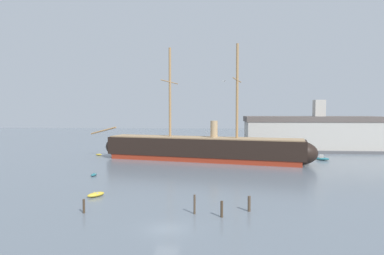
{
  "coord_description": "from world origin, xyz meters",
  "views": [
    {
      "loc": [
        5.19,
        -33.25,
        12.45
      ],
      "look_at": [
        -0.12,
        36.34,
        8.94
      ],
      "focal_mm": 30.29,
      "sensor_mm": 36.0,
      "label": 1
    }
  ],
  "objects_px": {
    "mooring_piling_left_pair": "(84,206)",
    "mooring_piling_right_pair": "(222,209)",
    "tall_ship": "(202,148)",
    "dinghy_mid_left": "(94,175)",
    "dinghy_far_left": "(99,154)",
    "mooring_piling_midwater": "(195,204)",
    "seagull_in_flight": "(224,81)",
    "mooring_piling_nearest": "(249,204)",
    "dinghy_foreground_left": "(96,194)",
    "dockside_warehouse_right": "(310,133)",
    "motorboat_far_right": "(322,158)",
    "sailboat_distant_centre": "(206,151)"
  },
  "relations": [
    {
      "from": "sailboat_distant_centre",
      "to": "seagull_in_flight",
      "type": "xyz_separation_m",
      "value": [
        4.23,
        -47.61,
        16.3
      ]
    },
    {
      "from": "seagull_in_flight",
      "to": "mooring_piling_nearest",
      "type": "bearing_deg",
      "value": -68.98
    },
    {
      "from": "mooring_piling_left_pair",
      "to": "seagull_in_flight",
      "type": "xyz_separation_m",
      "value": [
        17.17,
        10.16,
        16.0
      ]
    },
    {
      "from": "dinghy_far_left",
      "to": "mooring_piling_left_pair",
      "type": "relative_size",
      "value": 1.26
    },
    {
      "from": "mooring_piling_left_pair",
      "to": "mooring_piling_midwater",
      "type": "height_order",
      "value": "mooring_piling_midwater"
    },
    {
      "from": "dinghy_far_left",
      "to": "mooring_piling_midwater",
      "type": "relative_size",
      "value": 0.92
    },
    {
      "from": "dinghy_mid_left",
      "to": "mooring_piling_left_pair",
      "type": "height_order",
      "value": "mooring_piling_left_pair"
    },
    {
      "from": "mooring_piling_nearest",
      "to": "dockside_warehouse_right",
      "type": "distance_m",
      "value": 69.68
    },
    {
      "from": "dinghy_far_left",
      "to": "motorboat_far_right",
      "type": "distance_m",
      "value": 60.15
    },
    {
      "from": "dinghy_far_left",
      "to": "mooring_piling_right_pair",
      "type": "relative_size",
      "value": 1.12
    },
    {
      "from": "mooring_piling_right_pair",
      "to": "mooring_piling_midwater",
      "type": "height_order",
      "value": "mooring_piling_midwater"
    },
    {
      "from": "motorboat_far_right",
      "to": "sailboat_distant_centre",
      "type": "xyz_separation_m",
      "value": [
        -29.96,
        11.84,
        0.08
      ]
    },
    {
      "from": "tall_ship",
      "to": "dinghy_mid_left",
      "type": "bearing_deg",
      "value": -133.84
    },
    {
      "from": "dinghy_foreground_left",
      "to": "mooring_piling_left_pair",
      "type": "distance_m",
      "value": 7.73
    },
    {
      "from": "sailboat_distant_centre",
      "to": "mooring_piling_right_pair",
      "type": "relative_size",
      "value": 3.48
    },
    {
      "from": "dinghy_mid_left",
      "to": "motorboat_far_right",
      "type": "height_order",
      "value": "motorboat_far_right"
    },
    {
      "from": "mooring_piling_left_pair",
      "to": "seagull_in_flight",
      "type": "bearing_deg",
      "value": 30.61
    },
    {
      "from": "motorboat_far_right",
      "to": "seagull_in_flight",
      "type": "bearing_deg",
      "value": -125.72
    },
    {
      "from": "mooring_piling_midwater",
      "to": "mooring_piling_right_pair",
      "type": "bearing_deg",
      "value": -15.9
    },
    {
      "from": "dinghy_mid_left",
      "to": "seagull_in_flight",
      "type": "bearing_deg",
      "value": -26.35
    },
    {
      "from": "mooring_piling_nearest",
      "to": "dockside_warehouse_right",
      "type": "xyz_separation_m",
      "value": [
        25.53,
        64.69,
        4.45
      ]
    },
    {
      "from": "mooring_piling_nearest",
      "to": "seagull_in_flight",
      "type": "distance_m",
      "value": 18.02
    },
    {
      "from": "tall_ship",
      "to": "dinghy_mid_left",
      "type": "relative_size",
      "value": 27.89
    },
    {
      "from": "sailboat_distant_centre",
      "to": "mooring_piling_midwater",
      "type": "bearing_deg",
      "value": -89.42
    },
    {
      "from": "motorboat_far_right",
      "to": "sailboat_distant_centre",
      "type": "height_order",
      "value": "sailboat_distant_centre"
    },
    {
      "from": "dinghy_mid_left",
      "to": "dinghy_far_left",
      "type": "xyz_separation_m",
      "value": [
        -9.59,
        28.43,
        -0.01
      ]
    },
    {
      "from": "mooring_piling_left_pair",
      "to": "mooring_piling_right_pair",
      "type": "distance_m",
      "value": 16.78
    },
    {
      "from": "dinghy_far_left",
      "to": "dockside_warehouse_right",
      "type": "relative_size",
      "value": 0.05
    },
    {
      "from": "motorboat_far_right",
      "to": "sailboat_distant_centre",
      "type": "bearing_deg",
      "value": 158.44
    },
    {
      "from": "dinghy_far_left",
      "to": "sailboat_distant_centre",
      "type": "bearing_deg",
      "value": 13.11
    },
    {
      "from": "tall_ship",
      "to": "dockside_warehouse_right",
      "type": "xyz_separation_m",
      "value": [
        33.15,
        23.68,
        2.33
      ]
    },
    {
      "from": "dinghy_foreground_left",
      "to": "dockside_warehouse_right",
      "type": "relative_size",
      "value": 0.06
    },
    {
      "from": "dinghy_far_left",
      "to": "mooring_piling_midwater",
      "type": "xyz_separation_m",
      "value": [
        30.57,
        -50.09,
        0.94
      ]
    },
    {
      "from": "dinghy_mid_left",
      "to": "sailboat_distant_centre",
      "type": "bearing_deg",
      "value": 60.05
    },
    {
      "from": "mooring_piling_right_pair",
      "to": "mooring_piling_midwater",
      "type": "relative_size",
      "value": 0.82
    },
    {
      "from": "mooring_piling_left_pair",
      "to": "motorboat_far_right",
      "type": "bearing_deg",
      "value": 46.96
    },
    {
      "from": "sailboat_distant_centre",
      "to": "seagull_in_flight",
      "type": "relative_size",
      "value": 4.92
    },
    {
      "from": "dockside_warehouse_right",
      "to": "mooring_piling_nearest",
      "type": "bearing_deg",
      "value": -111.53
    },
    {
      "from": "dinghy_foreground_left",
      "to": "dockside_warehouse_right",
      "type": "height_order",
      "value": "dockside_warehouse_right"
    },
    {
      "from": "dinghy_far_left",
      "to": "seagull_in_flight",
      "type": "xyz_separation_m",
      "value": [
        34.23,
        -40.63,
        16.63
      ]
    },
    {
      "from": "dinghy_mid_left",
      "to": "mooring_piling_left_pair",
      "type": "xyz_separation_m",
      "value": [
        7.47,
        -22.36,
        0.61
      ]
    },
    {
      "from": "tall_ship",
      "to": "mooring_piling_right_pair",
      "type": "distance_m",
      "value": 43.73
    },
    {
      "from": "mooring_piling_nearest",
      "to": "mooring_piling_left_pair",
      "type": "bearing_deg",
      "value": -173.67
    },
    {
      "from": "mooring_piling_nearest",
      "to": "mooring_piling_midwater",
      "type": "height_order",
      "value": "mooring_piling_midwater"
    },
    {
      "from": "mooring_piling_left_pair",
      "to": "mooring_piling_right_pair",
      "type": "bearing_deg",
      "value": -0.79
    },
    {
      "from": "motorboat_far_right",
      "to": "mooring_piling_left_pair",
      "type": "relative_size",
      "value": 2.07
    },
    {
      "from": "dinghy_far_left",
      "to": "motorboat_far_right",
      "type": "bearing_deg",
      "value": -4.63
    },
    {
      "from": "tall_ship",
      "to": "mooring_piling_nearest",
      "type": "bearing_deg",
      "value": -79.47
    },
    {
      "from": "dinghy_mid_left",
      "to": "mooring_piling_left_pair",
      "type": "relative_size",
      "value": 1.23
    },
    {
      "from": "dinghy_foreground_left",
      "to": "sailboat_distant_centre",
      "type": "height_order",
      "value": "sailboat_distant_centre"
    }
  ]
}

